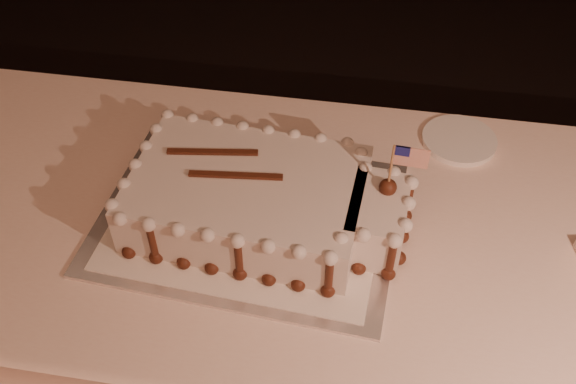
% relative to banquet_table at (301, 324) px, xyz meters
% --- Properties ---
extents(room_shell, '(6.10, 8.10, 2.90)m').
position_rel_banquet_table_xyz_m(room_shell, '(0.00, -0.60, 1.02)').
color(room_shell, black).
rests_on(room_shell, ground).
extents(banquet_table, '(2.40, 0.80, 0.75)m').
position_rel_banquet_table_xyz_m(banquet_table, '(0.00, 0.00, 0.00)').
color(banquet_table, '#FFD9C5').
rests_on(banquet_table, ground).
extents(cake_board, '(0.62, 0.48, 0.01)m').
position_rel_banquet_table_xyz_m(cake_board, '(-0.11, -0.01, 0.38)').
color(cake_board, silver).
rests_on(cake_board, banquet_table).
extents(doily, '(0.56, 0.44, 0.00)m').
position_rel_banquet_table_xyz_m(doily, '(-0.11, -0.01, 0.38)').
color(doily, white).
rests_on(doily, cake_board).
extents(sheet_cake, '(0.57, 0.35, 0.22)m').
position_rel_banquet_table_xyz_m(sheet_cake, '(-0.08, -0.01, 0.44)').
color(sheet_cake, silver).
rests_on(sheet_cake, doily).
extents(side_plate, '(0.17, 0.17, 0.01)m').
position_rel_banquet_table_xyz_m(side_plate, '(0.31, 0.30, 0.38)').
color(side_plate, white).
rests_on(side_plate, banquet_table).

